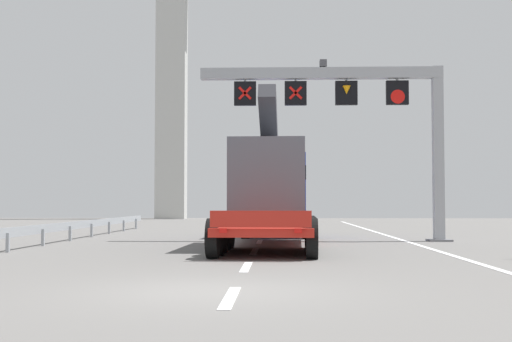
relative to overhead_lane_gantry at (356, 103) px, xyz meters
The scene contains 7 objects.
ground 17.03m from the overhead_lane_gantry, 105.43° to the right, with size 112.00×112.00×0.00m, color slate.
lane_markings 8.10m from the overhead_lane_gantry, 130.78° to the left, with size 0.20×54.59×0.01m.
edge_line_right 6.83m from the overhead_lane_gantry, 61.46° to the right, with size 0.20×63.00×0.01m, color silver.
overhead_lane_gantry is the anchor object (origin of this frame).
heavy_haul_truck_red 5.06m from the overhead_lane_gantry, 157.86° to the right, with size 3.35×14.12×5.30m.
guardrail_left 12.65m from the overhead_lane_gantry, behind, with size 0.13×31.16×0.76m.
bridge_pylon_distant 41.46m from the overhead_lane_gantry, 109.88° to the left, with size 9.00×2.00×36.29m.
Camera 1 is at (1.23, -11.83, 1.53)m, focal length 47.90 mm.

